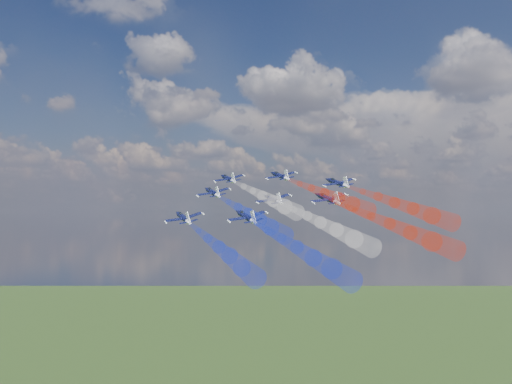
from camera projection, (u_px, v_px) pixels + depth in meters
The scene contains 16 objects.
jet_lead at pixel (228, 179), 159.64m from camera, with size 9.47×11.84×3.16m, color black, non-canonical shape.
trail_lead at pixel (263, 196), 138.58m from camera, with size 3.95×36.81×3.95m, color white, non-canonical shape.
jet_inner_left at pixel (213, 192), 145.23m from camera, with size 9.47×11.84×3.16m, color black, non-canonical shape.
trail_inner_left at pixel (248, 214), 124.17m from camera, with size 3.95×36.81×3.95m, color #1A31E0, non-canonical shape.
jet_inner_right at pixel (280, 176), 153.87m from camera, with size 9.47×11.84×3.16m, color black, non-canonical shape.
trail_inner_right at pixel (324, 193), 132.81m from camera, with size 3.95×36.81×3.95m, color red, non-canonical shape.
jet_outer_left at pixel (183, 218), 129.79m from camera, with size 9.47×11.84×3.16m, color black, non-canonical shape.
trail_outer_left at pixel (218, 247), 108.73m from camera, with size 3.95×36.81×3.95m, color #1A31E0, non-canonical shape.
jet_center_third at pixel (272, 199), 137.22m from camera, with size 9.47×11.84×3.16m, color black, non-canonical shape.
trail_center_third at pixel (321, 223), 116.16m from camera, with size 3.95×36.81×3.95m, color white, non-canonical shape.
jet_outer_right at pixel (338, 183), 145.00m from camera, with size 9.47×11.84×3.16m, color black, non-canonical shape.
trail_outer_right at pixel (394, 202), 123.95m from camera, with size 3.95×36.81×3.95m, color red, non-canonical shape.
jet_rear_left at pixel (246, 217), 122.84m from camera, with size 9.47×11.84×3.16m, color black, non-canonical shape.
trail_rear_left at pixel (297, 248), 101.78m from camera, with size 3.95×36.81×3.95m, color #1A31E0, non-canonical shape.
jet_rear_right at pixel (328, 199), 130.84m from camera, with size 9.47×11.84×3.16m, color black, non-canonical shape.
trail_rear_right at pixel (390, 224), 109.79m from camera, with size 3.95×36.81×3.95m, color red, non-canonical shape.
Camera 1 is at (74.70, -121.01, 134.71)m, focal length 38.88 mm.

